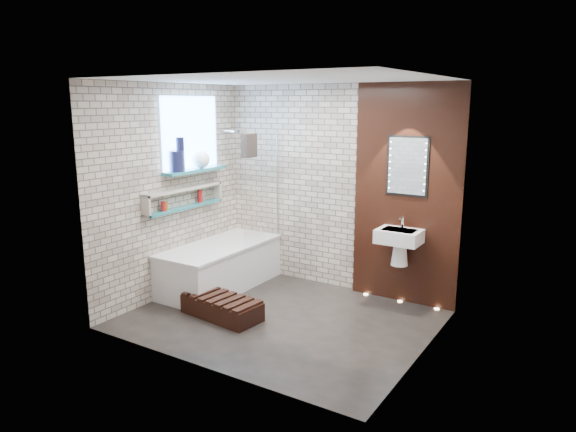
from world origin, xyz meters
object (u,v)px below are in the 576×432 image
Objects in this scene: bath_screen at (261,188)px; led_mirror at (407,166)px; washbasin at (399,241)px; walnut_step at (222,308)px; bathtub at (220,266)px.

led_mirror reaches higher than bath_screen.
washbasin reaches higher than walnut_step.
bathtub is 0.99m from walnut_step.
bath_screen is 1.89m from led_mirror.
led_mirror is (1.82, 0.34, 0.37)m from bath_screen.
bathtub is 2.32m from washbasin.
bath_screen is (0.35, 0.44, 0.99)m from bathtub.
bathtub is 1.87× the size of walnut_step.
bathtub is at bearing 129.80° from walnut_step.
bathtub is at bearing -128.90° from bath_screen.
bathtub is 1.24× the size of bath_screen.
led_mirror is 0.75× the size of walnut_step.
walnut_step is at bearing -138.44° from washbasin.
bathtub is 3.00× the size of washbasin.
led_mirror is at bearing 19.78° from bathtub.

